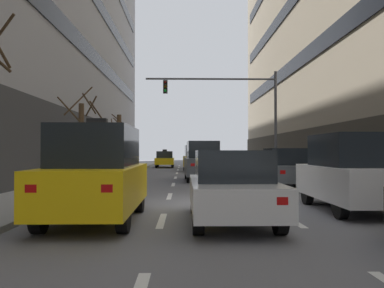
# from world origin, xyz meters

# --- Properties ---
(ground_plane) EXTENTS (120.00, 120.00, 0.00)m
(ground_plane) POSITION_xyz_m (0.00, 0.00, 0.00)
(ground_plane) COLOR slate
(sidewalk_left) EXTENTS (2.88, 80.00, 0.14)m
(sidewalk_left) POSITION_xyz_m (-5.98, 0.00, 0.07)
(sidewalk_left) COLOR gray
(sidewalk_left) RESTS_ON ground
(lane_stripe_l1_s3) EXTENTS (0.16, 2.00, 0.01)m
(lane_stripe_l1_s3) POSITION_xyz_m (-1.51, -3.00, 0.00)
(lane_stripe_l1_s3) COLOR silver
(lane_stripe_l1_s3) RESTS_ON ground
(lane_stripe_l1_s4) EXTENTS (0.16, 2.00, 0.01)m
(lane_stripe_l1_s4) POSITION_xyz_m (-1.51, 2.00, 0.00)
(lane_stripe_l1_s4) COLOR silver
(lane_stripe_l1_s4) RESTS_ON ground
(lane_stripe_l1_s5) EXTENTS (0.16, 2.00, 0.01)m
(lane_stripe_l1_s5) POSITION_xyz_m (-1.51, 7.00, 0.00)
(lane_stripe_l1_s5) COLOR silver
(lane_stripe_l1_s5) RESTS_ON ground
(lane_stripe_l1_s6) EXTENTS (0.16, 2.00, 0.01)m
(lane_stripe_l1_s6) POSITION_xyz_m (-1.51, 12.00, 0.00)
(lane_stripe_l1_s6) COLOR silver
(lane_stripe_l1_s6) RESTS_ON ground
(lane_stripe_l1_s7) EXTENTS (0.16, 2.00, 0.01)m
(lane_stripe_l1_s7) POSITION_xyz_m (-1.51, 17.00, 0.00)
(lane_stripe_l1_s7) COLOR silver
(lane_stripe_l1_s7) RESTS_ON ground
(lane_stripe_l1_s8) EXTENTS (0.16, 2.00, 0.01)m
(lane_stripe_l1_s8) POSITION_xyz_m (-1.51, 22.00, 0.00)
(lane_stripe_l1_s8) COLOR silver
(lane_stripe_l1_s8) RESTS_ON ground
(lane_stripe_l1_s9) EXTENTS (0.16, 2.00, 0.01)m
(lane_stripe_l1_s9) POSITION_xyz_m (-1.51, 27.00, 0.00)
(lane_stripe_l1_s9) COLOR silver
(lane_stripe_l1_s9) RESTS_ON ground
(lane_stripe_l1_s10) EXTENTS (0.16, 2.00, 0.01)m
(lane_stripe_l1_s10) POSITION_xyz_m (-1.51, 32.00, 0.00)
(lane_stripe_l1_s10) COLOR silver
(lane_stripe_l1_s10) RESTS_ON ground
(lane_stripe_l2_s3) EXTENTS (0.16, 2.00, 0.01)m
(lane_stripe_l2_s3) POSITION_xyz_m (1.51, -3.00, 0.00)
(lane_stripe_l2_s3) COLOR silver
(lane_stripe_l2_s3) RESTS_ON ground
(lane_stripe_l2_s4) EXTENTS (0.16, 2.00, 0.01)m
(lane_stripe_l2_s4) POSITION_xyz_m (1.51, 2.00, 0.00)
(lane_stripe_l2_s4) COLOR silver
(lane_stripe_l2_s4) RESTS_ON ground
(lane_stripe_l2_s5) EXTENTS (0.16, 2.00, 0.01)m
(lane_stripe_l2_s5) POSITION_xyz_m (1.51, 7.00, 0.00)
(lane_stripe_l2_s5) COLOR silver
(lane_stripe_l2_s5) RESTS_ON ground
(lane_stripe_l2_s6) EXTENTS (0.16, 2.00, 0.01)m
(lane_stripe_l2_s6) POSITION_xyz_m (1.51, 12.00, 0.00)
(lane_stripe_l2_s6) COLOR silver
(lane_stripe_l2_s6) RESTS_ON ground
(lane_stripe_l2_s7) EXTENTS (0.16, 2.00, 0.01)m
(lane_stripe_l2_s7) POSITION_xyz_m (1.51, 17.00, 0.00)
(lane_stripe_l2_s7) COLOR silver
(lane_stripe_l2_s7) RESTS_ON ground
(lane_stripe_l2_s8) EXTENTS (0.16, 2.00, 0.01)m
(lane_stripe_l2_s8) POSITION_xyz_m (1.51, 22.00, 0.00)
(lane_stripe_l2_s8) COLOR silver
(lane_stripe_l2_s8) RESTS_ON ground
(lane_stripe_l2_s9) EXTENTS (0.16, 2.00, 0.01)m
(lane_stripe_l2_s9) POSITION_xyz_m (1.51, 27.00, 0.00)
(lane_stripe_l2_s9) COLOR silver
(lane_stripe_l2_s9) RESTS_ON ground
(lane_stripe_l2_s10) EXTENTS (0.16, 2.00, 0.01)m
(lane_stripe_l2_s10) POSITION_xyz_m (1.51, 32.00, 0.00)
(lane_stripe_l2_s10) COLOR silver
(lane_stripe_l2_s10) RESTS_ON ground
(car_driving_0) EXTENTS (1.98, 4.47, 2.14)m
(car_driving_0) POSITION_xyz_m (0.00, 9.39, 1.06)
(car_driving_0) COLOR black
(car_driving_0) RESTS_ON ground
(taxi_driving_1) EXTENTS (1.88, 4.49, 2.36)m
(taxi_driving_1) POSITION_xyz_m (-3.00, -3.07, 1.08)
(taxi_driving_1) COLOR black
(taxi_driving_1) RESTS_ON ground
(car_driving_2) EXTENTS (1.83, 4.33, 1.62)m
(car_driving_2) POSITION_xyz_m (0.06, -3.35, 0.80)
(car_driving_2) COLOR black
(car_driving_2) RESTS_ON ground
(taxi_driving_3) EXTENTS (1.81, 4.27, 1.77)m
(taxi_driving_3) POSITION_xyz_m (-2.89, 27.42, 0.79)
(taxi_driving_3) COLOR black
(taxi_driving_3) RESTS_ON ground
(car_driving_4) EXTENTS (1.98, 4.46, 2.13)m
(car_driving_4) POSITION_xyz_m (0.04, 24.80, 1.06)
(car_driving_4) COLOR black
(car_driving_4) RESTS_ON ground
(taxi_driving_5) EXTENTS (1.95, 4.34, 2.24)m
(taxi_driving_5) POSITION_xyz_m (-0.10, 19.32, 1.03)
(taxi_driving_5) COLOR black
(taxi_driving_5) RESTS_ON ground
(car_parked_1) EXTENTS (1.83, 4.29, 2.07)m
(car_parked_1) POSITION_xyz_m (3.49, -1.57, 1.03)
(car_parked_1) COLOR black
(car_parked_1) RESTS_ON ground
(car_parked_2) EXTENTS (1.97, 4.62, 1.73)m
(car_parked_2) POSITION_xyz_m (3.49, 5.26, 0.85)
(car_parked_2) COLOR black
(car_parked_2) RESTS_ON ground
(traffic_signal_0) EXTENTS (8.49, 0.35, 6.64)m
(traffic_signal_0) POSITION_xyz_m (2.44, 13.48, 4.70)
(traffic_signal_0) COLOR #4C4C51
(traffic_signal_0) RESTS_ON sidewalk_right
(street_tree_1) EXTENTS (2.10, 2.02, 4.56)m
(street_tree_1) POSITION_xyz_m (-5.66, 6.06, 2.23)
(street_tree_1) COLOR #4C3823
(street_tree_1) RESTS_ON sidewalk_left
(street_tree_2) EXTENTS (1.28, 1.05, 4.11)m
(street_tree_2) POSITION_xyz_m (-5.70, 16.73, 2.26)
(street_tree_2) COLOR #4C3823
(street_tree_2) RESTS_ON sidewalk_left
(pedestrian_0) EXTENTS (0.27, 0.52, 1.57)m
(pedestrian_0) POSITION_xyz_m (5.05, 2.94, 1.04)
(pedestrian_0) COLOR black
(pedestrian_0) RESTS_ON sidewalk_right
(pedestrian_1) EXTENTS (0.35, 0.47, 1.56)m
(pedestrian_1) POSITION_xyz_m (6.51, 16.58, 1.04)
(pedestrian_1) COLOR brown
(pedestrian_1) RESTS_ON sidewalk_right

